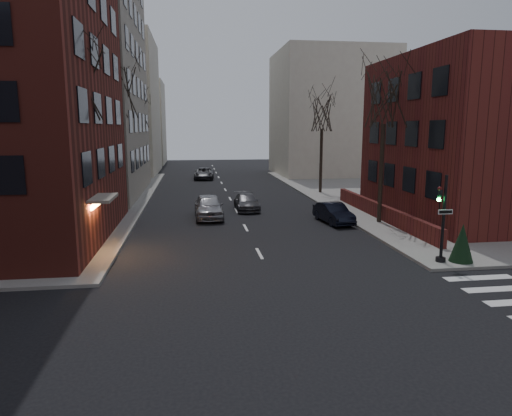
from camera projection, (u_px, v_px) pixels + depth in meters
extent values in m
plane|color=black|center=(330.00, 386.00, 11.17)|extent=(160.00, 160.00, 0.00)
cube|color=gray|center=(30.00, 37.00, 39.59)|extent=(18.00, 18.00, 28.00)
cube|color=#581E19|center=(485.00, 138.00, 30.97)|extent=(12.00, 14.00, 11.00)
cube|color=#581E19|center=(380.00, 211.00, 30.84)|extent=(0.35, 16.00, 1.00)
cube|color=beige|center=(103.00, 107.00, 61.22)|extent=(14.00, 16.00, 18.00)
cube|color=beige|center=(330.00, 114.00, 60.57)|extent=(14.00, 14.00, 16.00)
cube|color=beige|center=(134.00, 123.00, 78.42)|extent=(10.00, 12.00, 14.00)
cylinder|color=black|center=(443.00, 219.00, 20.65)|extent=(0.14, 0.14, 4.00)
cylinder|color=black|center=(440.00, 259.00, 20.98)|extent=(0.44, 0.44, 0.20)
imported|color=black|center=(440.00, 201.00, 20.47)|extent=(0.16, 0.20, 1.00)
sphere|color=#19FF4C|center=(439.00, 200.00, 20.40)|extent=(0.18, 0.18, 0.18)
cube|color=white|center=(445.00, 212.00, 20.47)|extent=(0.70, 0.03, 0.22)
cylinder|color=#2D231C|center=(82.00, 183.00, 23.03)|extent=(0.28, 0.28, 6.65)
cylinder|color=#2D231C|center=(119.00, 162.00, 34.70)|extent=(0.28, 0.28, 7.00)
cylinder|color=#2D231C|center=(140.00, 156.00, 48.42)|extent=(0.28, 0.28, 6.30)
cylinder|color=#2D231C|center=(381.00, 174.00, 29.34)|extent=(0.28, 0.28, 6.30)
cylinder|color=#2D231C|center=(321.00, 161.00, 43.02)|extent=(0.28, 0.28, 5.95)
cylinder|color=black|center=(119.00, 174.00, 30.97)|extent=(0.12, 0.12, 6.00)
sphere|color=#FFA54C|center=(117.00, 127.00, 30.43)|extent=(0.36, 0.36, 0.36)
cylinder|color=black|center=(147.00, 156.00, 50.48)|extent=(0.12, 0.12, 6.00)
sphere|color=#FFA54C|center=(146.00, 127.00, 49.94)|extent=(0.36, 0.36, 0.36)
imported|color=black|center=(334.00, 213.00, 30.10)|extent=(1.90, 4.16, 1.32)
imported|color=gray|center=(209.00, 206.00, 31.76)|extent=(2.00, 4.81, 1.63)
imported|color=#3E3D42|center=(247.00, 202.00, 34.87)|extent=(1.76, 4.25, 1.23)
imported|color=#3E3E43|center=(204.00, 173.00, 55.81)|extent=(2.59, 5.16, 1.40)
cube|color=silver|center=(386.00, 214.00, 30.17)|extent=(0.38, 0.52, 0.82)
cone|color=black|center=(462.00, 243.00, 20.86)|extent=(1.36, 1.36, 1.77)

